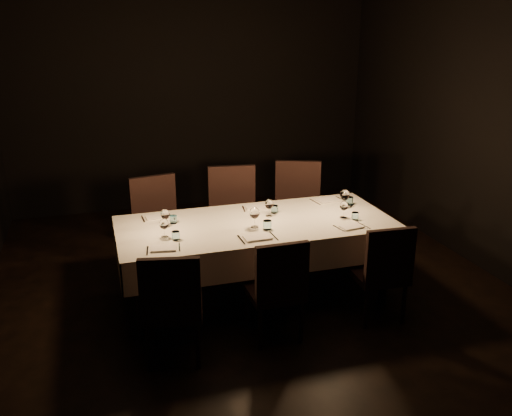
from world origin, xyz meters
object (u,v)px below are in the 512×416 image
object	(u,v)px
dining_table	(256,230)
chair_far_center	(234,213)
chair_far_left	(158,221)
chair_near_left	(172,303)
chair_near_right	(383,269)
chair_near_center	(277,285)
chair_far_right	(297,206)

from	to	relation	value
dining_table	chair_far_center	xyz separation A→B (m)	(0.01, 0.84, -0.11)
chair_far_left	chair_far_center	bearing A→B (deg)	-12.13
chair_far_left	chair_far_center	distance (m)	0.80
chair_near_left	chair_far_center	bearing A→B (deg)	-107.03
chair_near_left	chair_near_right	xyz separation A→B (m)	(1.82, 0.09, -0.01)
dining_table	chair_far_center	distance (m)	0.84
chair_near_center	chair_far_right	distance (m)	1.82
chair_near_right	chair_far_center	xyz separation A→B (m)	(-0.90, 1.58, 0.07)
chair_near_center	chair_far_center	distance (m)	1.61
chair_far_left	chair_far_right	world-z (taller)	chair_far_right
chair_near_left	chair_far_right	world-z (taller)	chair_far_right
dining_table	chair_far_left	distance (m)	1.18
chair_near_right	chair_far_center	distance (m)	1.82
chair_near_right	chair_far_left	size ratio (longest dim) A/B	0.90
chair_far_left	chair_far_center	xyz separation A→B (m)	(0.80, -0.03, 0.02)
chair_near_right	chair_far_left	bearing A→B (deg)	-39.83
dining_table	chair_near_center	size ratio (longest dim) A/B	2.79
chair_near_right	chair_far_left	xyz separation A→B (m)	(-1.71, 1.61, 0.05)
chair_near_center	chair_far_center	size ratio (longest dim) A/B	0.85
chair_near_center	chair_far_center	xyz separation A→B (m)	(0.06, 1.61, 0.07)
chair_near_center	chair_near_right	size ratio (longest dim) A/B	1.00
chair_near_center	chair_far_left	size ratio (longest dim) A/B	0.89
dining_table	chair_near_center	distance (m)	0.80
dining_table	chair_near_right	bearing A→B (deg)	-39.27
dining_table	chair_near_left	bearing A→B (deg)	-137.67
dining_table	chair_far_center	bearing A→B (deg)	89.63
chair_near_right	chair_far_center	size ratio (longest dim) A/B	0.86
chair_far_left	chair_far_right	distance (m)	1.54
chair_near_left	chair_far_center	distance (m)	1.91
chair_far_left	chair_far_right	xyz separation A→B (m)	(1.54, -0.01, 0.02)
chair_near_center	chair_far_left	bearing A→B (deg)	-66.01
chair_near_center	chair_far_center	world-z (taller)	chair_far_center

